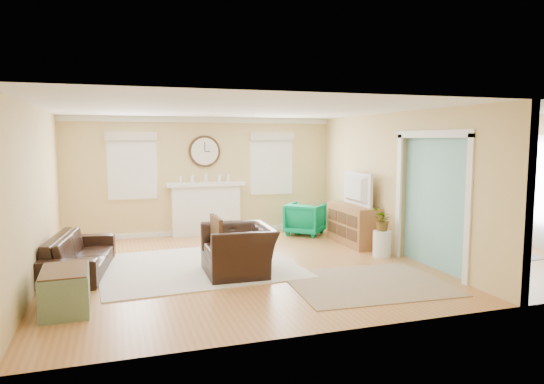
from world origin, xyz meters
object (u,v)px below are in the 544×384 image
object	(u,v)px
dining_table	(448,232)
eames_chair	(238,250)
sofa	(80,254)
credenza	(353,224)
green_chair	(305,219)

from	to	relation	value
dining_table	eames_chair	bearing A→B (deg)	99.39
sofa	dining_table	bearing A→B (deg)	-85.17
credenza	dining_table	size ratio (longest dim) A/B	0.86
green_chair	credenza	xyz separation A→B (m)	(0.55, -1.20, 0.05)
eames_chair	credenza	size ratio (longest dim) A/B	0.80
dining_table	sofa	bearing A→B (deg)	89.51
sofa	dining_table	distance (m)	6.77
eames_chair	credenza	xyz separation A→B (m)	(2.74, 1.43, 0.02)
eames_chair	dining_table	distance (m)	4.43
credenza	dining_table	distance (m)	1.86
sofa	credenza	size ratio (longest dim) A/B	1.43
green_chair	eames_chair	bearing A→B (deg)	92.09
sofa	eames_chair	xyz separation A→B (m)	(2.38, -0.86, 0.08)
sofa	eames_chair	size ratio (longest dim) A/B	1.79
credenza	dining_table	bearing A→B (deg)	-27.22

